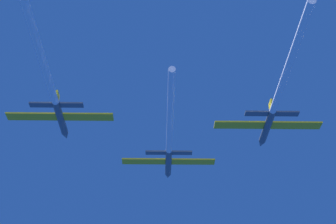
% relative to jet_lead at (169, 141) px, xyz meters
% --- Properties ---
extents(jet_lead, '(20.24, 46.89, 3.35)m').
position_rel_jet_lead_xyz_m(jet_lead, '(0.00, 0.00, 0.00)').
color(jet_lead, '#4C5660').
extents(jet_left_wing, '(20.24, 47.07, 3.35)m').
position_rel_jet_lead_xyz_m(jet_left_wing, '(-20.93, -19.32, 0.68)').
color(jet_left_wing, '#4C5660').
extents(jet_right_wing, '(20.24, 46.26, 3.35)m').
position_rel_jet_lead_xyz_m(jet_right_wing, '(18.48, -19.35, -1.01)').
color(jet_right_wing, '#4C5660').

